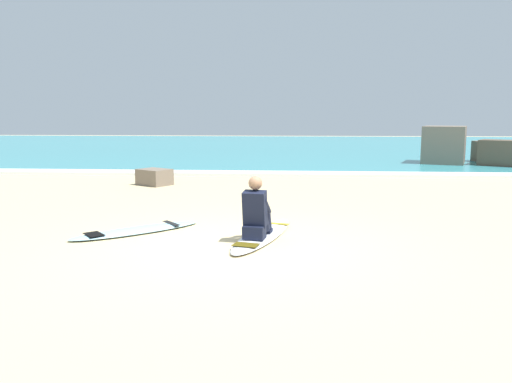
{
  "coord_description": "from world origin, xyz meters",
  "views": [
    {
      "loc": [
        0.84,
        -7.21,
        1.93
      ],
      "look_at": [
        0.2,
        1.89,
        0.55
      ],
      "focal_mm": 35.59,
      "sensor_mm": 36.0,
      "label": 1
    }
  ],
  "objects_px": {
    "surfer_seated": "(256,214)",
    "surfboard_spare_near": "(137,230)",
    "surfboard_main": "(263,235)",
    "shoreline_rock": "(154,177)"
  },
  "relations": [
    {
      "from": "surfboard_spare_near",
      "to": "shoreline_rock",
      "type": "height_order",
      "value": "shoreline_rock"
    },
    {
      "from": "surfer_seated",
      "to": "surfboard_spare_near",
      "type": "xyz_separation_m",
      "value": [
        -2.02,
        0.47,
        -0.4
      ]
    },
    {
      "from": "surfboard_spare_near",
      "to": "shoreline_rock",
      "type": "relative_size",
      "value": 2.41
    },
    {
      "from": "surfboard_main",
      "to": "shoreline_rock",
      "type": "height_order",
      "value": "shoreline_rock"
    },
    {
      "from": "surfboard_main",
      "to": "surfer_seated",
      "type": "distance_m",
      "value": 0.51
    },
    {
      "from": "surfer_seated",
      "to": "shoreline_rock",
      "type": "bearing_deg",
      "value": 118.01
    },
    {
      "from": "surfboard_spare_near",
      "to": "shoreline_rock",
      "type": "distance_m",
      "value": 5.79
    },
    {
      "from": "shoreline_rock",
      "to": "surfboard_main",
      "type": "bearing_deg",
      "value": -60.1
    },
    {
      "from": "surfer_seated",
      "to": "surfboard_spare_near",
      "type": "height_order",
      "value": "surfer_seated"
    },
    {
      "from": "surfer_seated",
      "to": "surfboard_spare_near",
      "type": "relative_size",
      "value": 0.46
    }
  ]
}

